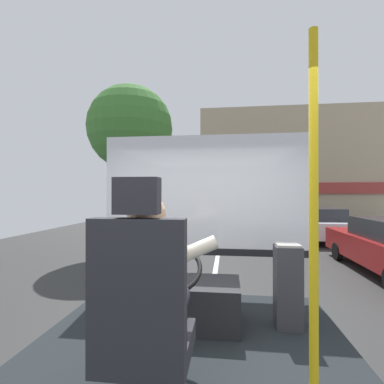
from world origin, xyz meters
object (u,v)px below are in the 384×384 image
Objects in this scene: handrail_pole at (314,238)px; fare_box at (288,285)px; driver_seat at (143,322)px; parked_car_white at (317,223)px; bus_driver at (150,283)px; steering_console at (181,301)px; parked_car_black at (290,213)px.

handrail_pole is 2.66× the size of fare_box.
parked_car_white is (4.04, 10.72, -0.54)m from driver_seat.
steering_console is at bearing 90.00° from bus_driver.
fare_box is 15.82m from parked_car_black.
bus_driver is (-0.00, 0.13, 0.17)m from driver_seat.
driver_seat is 1.62m from fare_box.
parked_car_white is at bearing 73.43° from handrail_pole.
steering_console is at bearing 90.00° from driver_seat.
fare_box is (0.14, 1.28, -0.63)m from handrail_pole.
handrail_pole is 11.24m from parked_car_white.
driver_seat is 1.19× the size of steering_console.
driver_seat is 0.32× the size of parked_car_black.
steering_console reaches higher than parked_car_white.
steering_console is 0.28× the size of parked_car_white.
fare_box is (0.99, 1.14, -0.34)m from bus_driver.
bus_driver is at bearing -104.43° from parked_car_black.
driver_seat is at bearing -104.33° from parked_car_black.
bus_driver is at bearing 170.53° from handrail_pole.
parked_car_white is at bearing 69.33° from driver_seat.
driver_seat reaches higher than fare_box.
fare_box is at bearing 52.10° from driver_seat.
parked_car_white is (4.04, 10.59, -0.71)m from bus_driver.
parked_car_white is at bearing -92.21° from parked_car_black.
parked_car_black is at bearing 78.45° from handrail_pole.
fare_box is at bearing 83.91° from handrail_pole.
handrail_pole reaches higher than bus_driver.
parked_car_black is (4.27, 16.61, -0.73)m from bus_driver.
handrail_pole is at bearing -101.55° from parked_car_black.
steering_console is 0.27× the size of parked_car_black.
parked_car_white is 6.03m from parked_car_black.
steering_console is at bearing 125.15° from handrail_pole.
steering_console reaches higher than fare_box.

